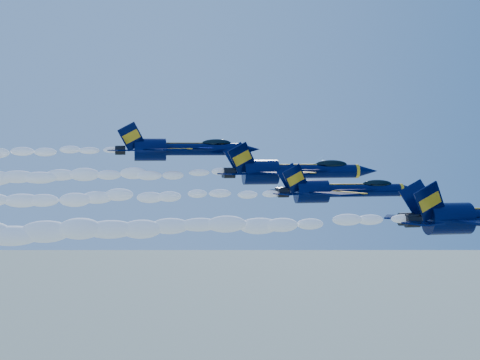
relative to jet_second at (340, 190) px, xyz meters
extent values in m
ellipsoid|color=#00082F|center=(6.05, -10.91, -1.83)|extent=(1.60, 2.76, 6.55)
cube|color=#00082F|center=(7.89, -6.81, -1.77)|extent=(5.49, 6.51, 0.18)
cube|color=yellow|center=(9.33, -6.81, -1.67)|extent=(2.47, 5.13, 0.10)
cube|color=#00082F|center=(3.80, -11.99, -0.24)|extent=(3.34, 1.05, 3.59)
cube|color=#00082F|center=(3.80, -9.83, -0.24)|extent=(3.34, 1.05, 3.59)
cylinder|color=black|center=(2.46, -11.58, -1.88)|extent=(1.23, 1.13, 1.13)
cylinder|color=black|center=(2.46, -10.24, -1.88)|extent=(1.23, 1.13, 1.13)
ellipsoid|color=white|center=(-19.69, -10.91, -2.15)|extent=(43.29, 2.14, 1.93)
cylinder|color=#00082F|center=(2.44, 0.00, -0.06)|extent=(7.78, 1.30, 1.30)
ellipsoid|color=#00082F|center=(-3.01, 0.00, -0.10)|extent=(1.35, 2.33, 5.53)
cone|color=#00082F|center=(7.45, 0.00, -0.06)|extent=(2.25, 1.30, 1.30)
cylinder|color=yellow|center=(6.42, 0.00, -0.06)|extent=(0.30, 1.35, 1.35)
ellipsoid|color=black|center=(3.91, 0.00, 0.59)|extent=(3.11, 1.01, 0.86)
cube|color=yellow|center=(3.91, 0.00, 0.33)|extent=(3.63, 0.86, 0.16)
cube|color=#00082F|center=(-1.45, -3.46, -0.06)|extent=(4.63, 5.49, 0.16)
cube|color=#00082F|center=(-1.45, 3.46, -0.06)|extent=(4.63, 5.49, 0.16)
cube|color=yellow|center=(-0.24, -3.46, 0.03)|extent=(2.08, 4.33, 0.09)
cube|color=yellow|center=(-0.24, 3.46, 0.03)|extent=(2.08, 4.33, 0.09)
cube|color=#00082F|center=(-4.91, -0.91, 1.24)|extent=(2.82, 0.89, 3.03)
cube|color=#00082F|center=(-4.91, 0.91, 1.24)|extent=(2.82, 0.89, 3.03)
cylinder|color=black|center=(-6.03, -0.56, -0.14)|extent=(1.04, 0.95, 0.95)
cylinder|color=black|center=(-6.03, 0.56, -0.14)|extent=(1.04, 0.95, 0.95)
cube|color=yellow|center=(-0.15, 0.00, 0.62)|extent=(9.51, 0.30, 0.07)
ellipsoid|color=white|center=(-28.11, 0.00, -0.41)|extent=(43.29, 1.81, 1.63)
cylinder|color=#00082F|center=(0.47, 9.94, 1.52)|extent=(9.44, 1.57, 1.57)
ellipsoid|color=#00082F|center=(-6.13, 9.94, 1.47)|extent=(1.64, 2.83, 6.71)
cone|color=#00082F|center=(6.56, 9.94, 1.52)|extent=(2.73, 1.57, 1.57)
cylinder|color=yellow|center=(5.30, 9.94, 1.52)|extent=(0.37, 1.64, 1.64)
ellipsoid|color=black|center=(2.26, 9.94, 2.31)|extent=(3.78, 1.23, 1.04)
cube|color=yellow|center=(2.26, 9.94, 2.00)|extent=(4.41, 1.05, 0.19)
cube|color=#00082F|center=(-4.25, 5.75, 1.52)|extent=(5.62, 6.67, 0.19)
cube|color=#00082F|center=(-4.25, 14.14, 1.52)|extent=(5.62, 6.67, 0.19)
cube|color=yellow|center=(-2.78, 5.75, 1.63)|extent=(2.53, 5.25, 0.10)
cube|color=yellow|center=(-2.78, 14.14, 1.63)|extent=(2.53, 5.25, 0.10)
cube|color=#00082F|center=(-8.44, 8.84, 3.10)|extent=(3.42, 1.08, 3.68)
cube|color=#00082F|center=(-8.44, 11.04, 3.10)|extent=(3.42, 1.08, 3.68)
cylinder|color=black|center=(-9.81, 9.26, 1.42)|extent=(1.26, 1.15, 1.15)
cylinder|color=black|center=(-9.81, 10.62, 1.42)|extent=(1.26, 1.15, 1.15)
cube|color=yellow|center=(-2.67, 9.94, 2.34)|extent=(11.54, 0.37, 0.08)
ellipsoid|color=white|center=(-31.98, 9.94, 1.15)|extent=(43.29, 2.19, 1.97)
cylinder|color=#00082F|center=(-12.10, 15.11, 4.05)|extent=(8.89, 1.48, 1.48)
ellipsoid|color=#00082F|center=(-18.32, 15.11, 4.00)|extent=(1.54, 2.67, 6.32)
cone|color=#00082F|center=(-6.38, 15.11, 4.05)|extent=(2.57, 1.48, 1.48)
cylinder|color=yellow|center=(-7.56, 15.11, 4.05)|extent=(0.35, 1.54, 1.54)
ellipsoid|color=black|center=(-10.42, 15.11, 4.79)|extent=(3.55, 1.16, 0.98)
cube|color=yellow|center=(-10.42, 15.11, 4.50)|extent=(4.15, 0.99, 0.18)
cube|color=#00082F|center=(-16.55, 11.16, 4.05)|extent=(5.29, 6.28, 0.18)
cube|color=#00082F|center=(-16.55, 19.06, 4.05)|extent=(5.29, 6.28, 0.18)
cube|color=yellow|center=(-15.16, 11.16, 4.15)|extent=(2.38, 4.95, 0.10)
cube|color=yellow|center=(-15.16, 19.06, 4.15)|extent=(2.38, 4.95, 0.10)
cube|color=#00082F|center=(-20.50, 14.08, 5.53)|extent=(3.22, 1.02, 3.46)
cube|color=#00082F|center=(-20.50, 16.15, 5.53)|extent=(3.22, 1.02, 3.46)
cylinder|color=black|center=(-21.78, 14.47, 3.95)|extent=(1.18, 1.09, 1.09)
cylinder|color=black|center=(-21.78, 15.75, 3.95)|extent=(1.18, 1.09, 1.09)
cube|color=yellow|center=(-15.06, 15.11, 4.82)|extent=(10.86, 0.35, 0.08)
camera|label=1|loc=(-21.72, -64.16, 4.41)|focal=50.00mm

